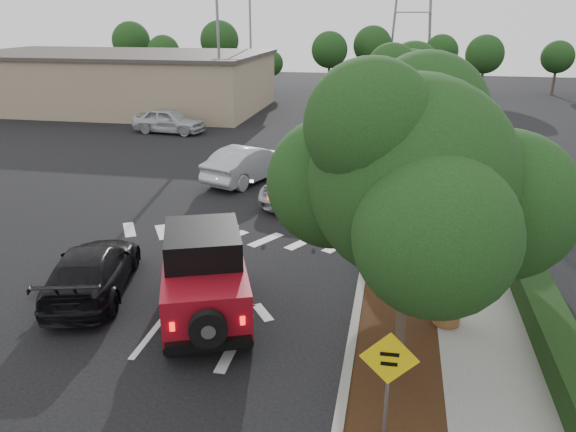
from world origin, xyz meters
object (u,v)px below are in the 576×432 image
(red_jeep, at_px, (204,273))
(silver_suv_ahead, at_px, (304,184))
(speed_hump_sign, at_px, (388,372))
(black_suv_oncoming, at_px, (92,270))

(red_jeep, xyz_separation_m, silver_suv_ahead, (0.86, 9.30, -0.45))
(red_jeep, bearing_deg, silver_suv_ahead, 63.85)
(silver_suv_ahead, relative_size, speed_hump_sign, 2.28)
(silver_suv_ahead, height_order, speed_hump_sign, speed_hump_sign)
(red_jeep, height_order, silver_suv_ahead, red_jeep)
(red_jeep, distance_m, black_suv_oncoming, 3.35)
(black_suv_oncoming, bearing_deg, red_jeep, 156.38)
(red_jeep, relative_size, silver_suv_ahead, 0.94)
(red_jeep, distance_m, silver_suv_ahead, 9.35)
(silver_suv_ahead, bearing_deg, speed_hump_sign, -60.37)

